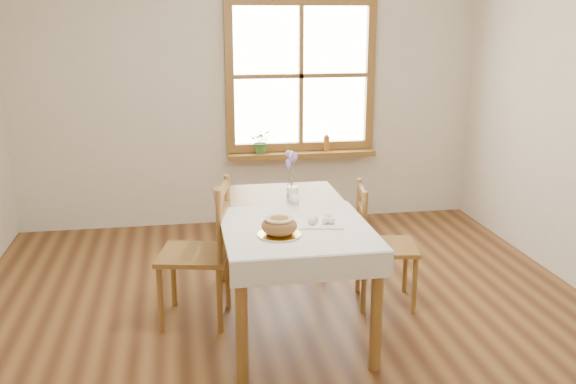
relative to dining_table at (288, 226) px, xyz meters
The scene contains 18 objects.
ground 0.73m from the dining_table, 90.00° to the right, with size 5.00×5.00×0.00m, color brown.
room_walls 1.08m from the dining_table, 90.00° to the right, with size 4.60×5.10×2.65m.
window 2.36m from the dining_table, 77.02° to the left, with size 1.46×0.08×1.46m.
window_sill 2.16m from the dining_table, 76.61° to the left, with size 1.46×0.20×0.05m.
dining_table is the anchor object (origin of this frame).
table_linen 0.32m from the dining_table, 90.00° to the right, with size 0.91×0.99×0.01m, color white.
chair_left 0.65m from the dining_table, behind, with size 0.45×0.48×0.97m, color olive, non-canonical shape.
chair_right 0.78m from the dining_table, ahead, with size 0.41×0.43×0.88m, color olive, non-canonical shape.
bread_plate 0.48m from the dining_table, 106.15° to the right, with size 0.25×0.25×0.01m, color white.
bread_loaf 0.50m from the dining_table, 106.15° to the right, with size 0.21×0.21×0.12m, color olive.
egg_napkin 0.33m from the dining_table, 60.24° to the right, with size 0.27×0.23×0.01m, color white.
eggs 0.34m from the dining_table, 60.24° to the right, with size 0.21×0.19×0.05m, color white, non-canonical shape.
salt_shaker 0.18m from the dining_table, 52.25° to the left, with size 0.05×0.05×0.10m, color white.
pepper_shaker 0.19m from the dining_table, 67.70° to the left, with size 0.04×0.04×0.08m, color white.
flower_vase 0.35m from the dining_table, 74.69° to the left, with size 0.08×0.08×0.09m, color white.
lavender_bouquet 0.45m from the dining_table, 74.69° to the left, with size 0.15×0.15×0.27m, color #7C5CA4, non-canonical shape.
potted_plant 2.11m from the dining_table, 87.23° to the left, with size 0.21×0.23×0.18m, color #417930.
amber_bottle 2.23m from the dining_table, 70.36° to the left, with size 0.06×0.06×0.17m, color #AE6320.
Camera 1 is at (-0.69, -3.68, 2.02)m, focal length 40.00 mm.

